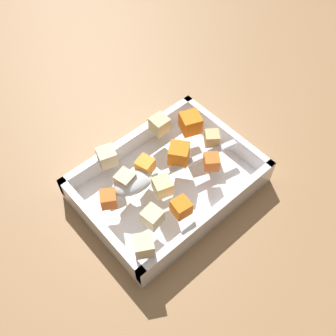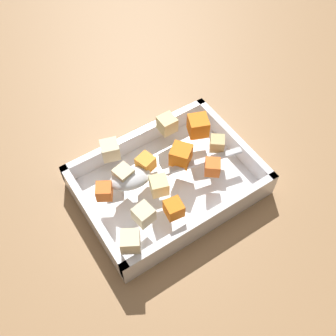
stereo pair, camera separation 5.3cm
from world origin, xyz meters
name	(u,v)px [view 1 (the left image)]	position (x,y,z in m)	size (l,w,h in m)	color
ground_plane	(166,199)	(0.00, 0.00, 0.00)	(4.00, 4.00, 0.00)	#936D47
baking_dish	(168,183)	(-0.02, -0.01, 0.02)	(0.29, 0.21, 0.05)	silver
carrot_chunk_mid_left	(145,166)	(0.01, -0.04, 0.06)	(0.02, 0.02, 0.02)	orange
carrot_chunk_center	(181,207)	(0.02, 0.05, 0.06)	(0.03, 0.03, 0.03)	orange
carrot_chunk_corner_nw	(108,199)	(0.09, -0.03, 0.06)	(0.02, 0.02, 0.02)	orange
carrot_chunk_corner_sw	(179,154)	(-0.05, -0.02, 0.07)	(0.03, 0.03, 0.03)	orange
carrot_chunk_back_center	(211,162)	(-0.08, 0.03, 0.06)	(0.02, 0.02, 0.02)	orange
carrot_chunk_far_right	(191,123)	(-0.10, -0.05, 0.07)	(0.03, 0.03, 0.03)	orange
potato_chunk_rim_edge	(152,217)	(0.06, 0.04, 0.06)	(0.03, 0.03, 0.03)	beige
potato_chunk_corner_se	(163,186)	(0.01, 0.01, 0.06)	(0.03, 0.03, 0.03)	#E0CC89
potato_chunk_near_left	(107,157)	(0.04, -0.09, 0.06)	(0.03, 0.03, 0.03)	beige
potato_chunk_corner_ne	(125,180)	(0.05, -0.04, 0.06)	(0.03, 0.03, 0.03)	beige
potato_chunk_near_spoon	(212,138)	(-0.11, -0.01, 0.06)	(0.02, 0.02, 0.02)	tan
potato_chunk_near_right	(144,246)	(0.10, 0.06, 0.06)	(0.03, 0.03, 0.03)	beige
potato_chunk_front_center	(159,124)	(-0.06, -0.09, 0.06)	(0.03, 0.03, 0.03)	#E0CC89
serving_spoon	(140,180)	(0.03, -0.03, 0.06)	(0.22, 0.08, 0.02)	silver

